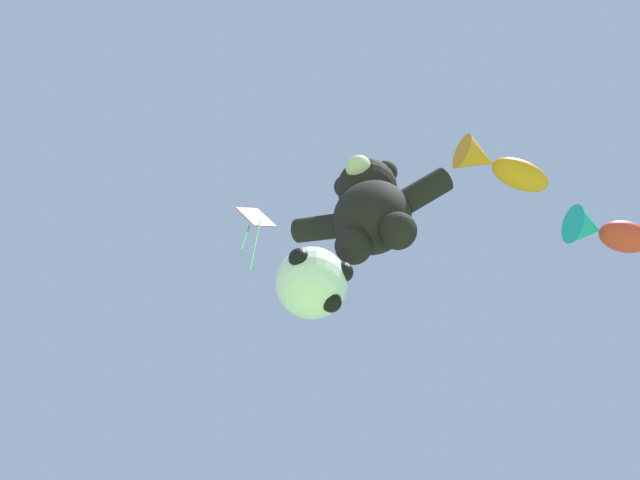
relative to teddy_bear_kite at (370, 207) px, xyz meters
name	(u,v)px	position (x,y,z in m)	size (l,w,h in m)	color
teddy_bear_kite	(370,207)	(0.00, 0.00, 0.00)	(2.43, 1.07, 2.46)	black
soccer_ball_kite	(313,283)	(-0.83, -0.11, -1.75)	(0.98, 0.97, 0.90)	white
fish_kite_tangerine	(499,166)	(2.11, 0.80, 1.55)	(1.57, 1.53, 0.62)	orange
fish_kite_crimson	(606,232)	(3.61, 2.82, 1.75)	(1.60, 1.42, 0.73)	red
diamond_kite	(255,222)	(-2.79, 1.26, 3.95)	(0.68, 0.78, 2.97)	red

